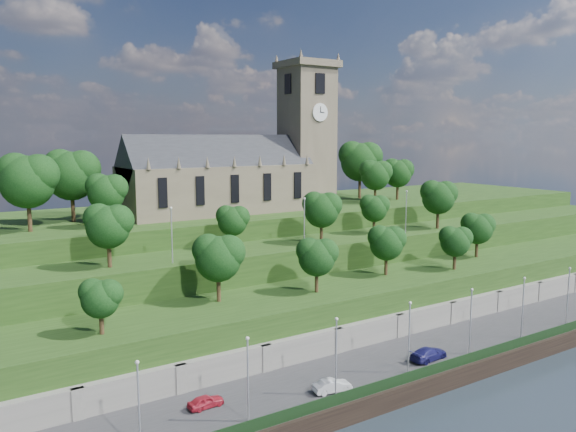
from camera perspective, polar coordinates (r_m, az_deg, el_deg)
ground at (r=66.16m, az=14.91°, el=-17.05°), size 320.00×320.00×0.00m
promenade at (r=69.56m, az=11.20°, el=-14.74°), size 160.00×12.00×2.00m
quay_wall at (r=65.67m, az=14.98°, el=-16.20°), size 160.00×0.50×2.20m
fence at (r=65.48m, az=14.60°, el=-14.83°), size 160.00×0.10×1.20m
retaining_wall at (r=73.12m, az=7.93°, el=-12.24°), size 160.00×2.10×5.00m
embankment_lower at (r=77.05m, az=5.01°, el=-9.94°), size 160.00×12.00×8.00m
embankment_upper at (r=85.10m, az=0.50°, el=-6.75°), size 160.00×10.00×12.00m
hilltop at (r=102.57m, az=-5.89°, el=-3.36°), size 160.00×32.00×15.00m
church at (r=97.46m, az=-4.55°, el=4.97°), size 38.60×12.35×27.60m
trees_lower at (r=76.51m, az=6.25°, el=-3.13°), size 66.65×8.99×8.30m
trees_upper at (r=84.04m, az=3.02°, el=0.81°), size 61.75×7.90×8.39m
trees_hilltop at (r=96.79m, az=-4.96°, el=4.67°), size 76.05×16.55×11.86m
lamp_posts_promenade at (r=63.89m, az=12.21°, el=-11.43°), size 60.36×0.36×8.09m
lamp_posts_upper at (r=80.60m, az=1.67°, el=-0.20°), size 40.36×0.36×7.16m
car_left at (r=57.23m, az=-8.35°, el=-18.13°), size 3.63×1.61×1.21m
car_middle at (r=59.79m, az=4.51°, el=-16.81°), size 4.21×2.10×1.33m
car_right at (r=69.18m, az=14.09°, el=-13.41°), size 5.23×2.50×1.47m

